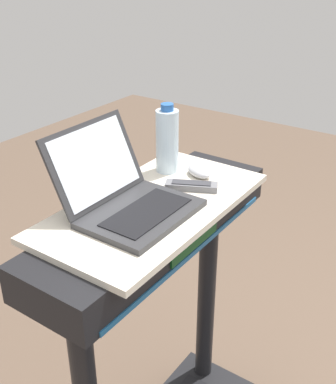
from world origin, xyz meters
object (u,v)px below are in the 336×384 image
at_px(water_bottle, 167,140).
at_px(tv_remote, 191,186).
at_px(laptop, 126,196).
at_px(computer_mouse, 199,171).

xyz_separation_m(water_bottle, tv_remote, (-0.07, -0.14, -0.10)).
bearing_deg(laptop, computer_mouse, -12.15).
bearing_deg(water_bottle, laptop, -167.46).
xyz_separation_m(computer_mouse, tv_remote, (-0.09, -0.03, -0.01)).
distance_m(computer_mouse, water_bottle, 0.14).
bearing_deg(computer_mouse, laptop, -162.39).
height_order(water_bottle, tv_remote, water_bottle).
bearing_deg(laptop, water_bottle, 8.52).
distance_m(water_bottle, tv_remote, 0.18).
height_order(computer_mouse, water_bottle, water_bottle).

